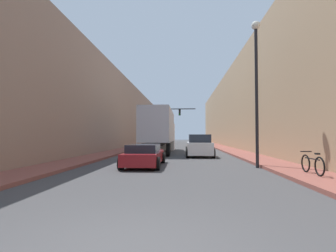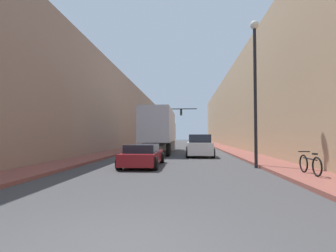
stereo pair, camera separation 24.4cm
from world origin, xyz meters
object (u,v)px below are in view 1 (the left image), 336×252
at_px(semi_truck, 160,130).
at_px(street_lamp, 256,74).
at_px(parked_bicycle, 312,164).
at_px(traffic_signal_gantry, 160,119).
at_px(sedan_car, 144,155).
at_px(suv_car, 199,146).

height_order(semi_truck, street_lamp, street_lamp).
distance_m(street_lamp, parked_bicycle, 5.40).
distance_m(traffic_signal_gantry, parked_bicycle, 29.42).
xyz_separation_m(sedan_car, street_lamp, (5.84, -0.38, 4.19)).
height_order(suv_car, street_lamp, street_lamp).
bearing_deg(suv_car, semi_truck, 127.32).
height_order(semi_truck, parked_bicycle, semi_truck).
bearing_deg(traffic_signal_gantry, street_lamp, -73.83).
relative_size(traffic_signal_gantry, street_lamp, 0.93).
xyz_separation_m(semi_truck, sedan_car, (0.21, -11.45, -1.64)).
height_order(sedan_car, parked_bicycle, sedan_car).
xyz_separation_m(suv_car, parked_bicycle, (3.74, -10.31, -0.28)).
height_order(semi_truck, suv_car, semi_truck).
height_order(traffic_signal_gantry, parked_bicycle, traffic_signal_gantry).
distance_m(sedan_car, parked_bicycle, 7.88).
relative_size(semi_truck, traffic_signal_gantry, 1.72).
height_order(suv_car, parked_bicycle, suv_car).
xyz_separation_m(semi_truck, traffic_signal_gantry, (-1.16, 13.02, 1.89)).
bearing_deg(street_lamp, suv_car, 109.27).
bearing_deg(suv_car, traffic_signal_gantry, 104.88).
distance_m(sedan_car, street_lamp, 7.20).
xyz_separation_m(sedan_car, parked_bicycle, (7.06, -3.49, -0.05)).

